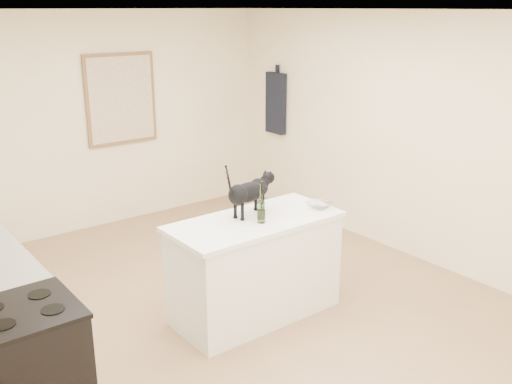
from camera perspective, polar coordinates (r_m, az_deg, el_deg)
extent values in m
plane|color=#9A7A52|center=(5.41, -2.28, -11.29)|extent=(5.50, 5.50, 0.00)
plane|color=white|center=(4.73, -2.68, 17.45)|extent=(5.50, 5.50, 0.00)
plane|color=#F9EEC0|center=(7.27, -15.22, 6.65)|extent=(4.50, 0.00, 4.50)
plane|color=#F9EEC0|center=(6.44, 14.15, 5.35)|extent=(0.00, 5.50, 5.50)
cube|color=white|center=(5.12, -0.10, -7.62)|extent=(1.44, 0.67, 0.86)
cube|color=white|center=(4.94, -0.10, -2.90)|extent=(1.50, 0.70, 0.04)
cube|color=black|center=(3.99, -21.18, -16.57)|extent=(0.60, 0.60, 0.90)
cube|color=brown|center=(7.32, -13.11, 8.87)|extent=(0.90, 0.03, 1.10)
cube|color=beige|center=(7.31, -13.05, 8.86)|extent=(0.82, 0.00, 1.02)
cube|color=black|center=(7.79, 1.96, 8.70)|extent=(0.08, 0.34, 0.80)
cylinder|color=#2F5421|center=(4.81, 0.52, -1.27)|extent=(0.09, 0.09, 0.31)
imported|color=white|center=(5.22, 6.26, -1.31)|extent=(0.23, 0.23, 0.05)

